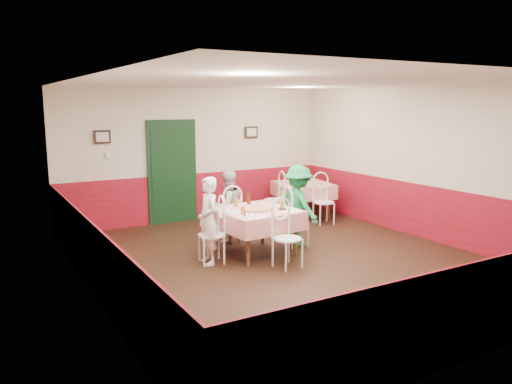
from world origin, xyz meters
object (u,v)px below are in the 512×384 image
chair_far (229,218)px  diner_right (298,206)px  glass_b (282,205)px  wallet (283,209)px  chair_second_b (324,202)px  diner_left (208,221)px  chair_left (211,235)px  chair_second_a (274,200)px  pizza (256,209)px  glass_c (236,203)px  chair_near (288,239)px  diner_far (228,207)px  glass_a (243,211)px  beer_bottle (249,198)px  main_table (256,232)px  chair_right (296,221)px  second_table (303,200)px

chair_far → diner_right: (0.96, -0.78, 0.26)m
glass_b → wallet: bearing=-112.0°
chair_second_b → diner_right: diner_right is taller
chair_second_b → wallet: 2.43m
glass_b → diner_left: bearing=174.4°
chair_left → chair_second_a: 3.10m
chair_second_a → chair_second_b: same height
chair_second_a → pizza: size_ratio=1.83×
chair_left → glass_c: bearing=134.3°
chair_left → chair_far: 1.20m
chair_near → glass_b: (0.31, 0.65, 0.37)m
diner_far → diner_right: bearing=130.9°
glass_a → diner_far: (0.33, 1.17, -0.18)m
glass_c → glass_a: bearing=-109.4°
glass_b → pizza: bearing=157.5°
chair_second_b → diner_left: size_ratio=0.66×
beer_bottle → wallet: (0.27, -0.65, -0.11)m
chair_left → chair_near: same height
main_table → glass_c: glass_c is taller
chair_right → chair_second_a: (0.71, 1.84, 0.00)m
chair_right → glass_b: size_ratio=7.15×
second_table → chair_far: size_ratio=1.24×
chair_right → chair_far: (-0.91, 0.78, 0.00)m
glass_c → glass_b: bearing=-47.4°
chair_right → diner_right: diner_right is taller
glass_b → chair_far: bearing=113.1°
chair_left → glass_b: size_ratio=7.15×
chair_second_b → beer_bottle: size_ratio=3.73×
second_table → diner_far: (-2.37, -1.00, 0.28)m
main_table → diner_left: 0.95m
diner_left → diner_right: (1.79, 0.14, 0.03)m
main_table → diner_left: size_ratio=0.89×
chair_second_b → pizza: bearing=-142.5°
chair_near → glass_c: bearing=94.2°
main_table → beer_bottle: 0.64m
chair_near → chair_second_a: 3.13m
chair_far → diner_far: (-0.00, 0.05, 0.20)m
chair_near → chair_second_b: (2.24, 2.00, 0.00)m
chair_far → glass_a: chair_far is taller
diner_far → chair_second_a: bearing=-156.7°
chair_near → chair_second_b: 3.00m
chair_left → glass_b: chair_left is taller
chair_near → second_table: bearing=44.7°
glass_a → chair_left: bearing=155.0°
chair_second_b → pizza: 2.63m
chair_right → wallet: 0.68m
chair_second_a → chair_second_b: (0.75, -0.75, 0.00)m
glass_c → diner_far: (0.09, 0.50, -0.17)m
main_table → glass_a: size_ratio=8.94×
second_table → glass_c: bearing=-148.5°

